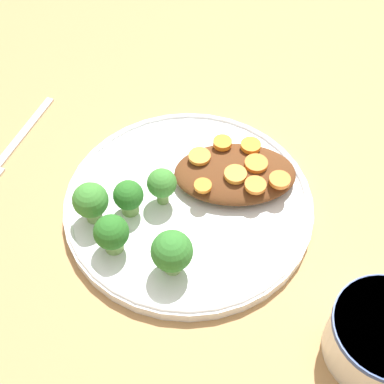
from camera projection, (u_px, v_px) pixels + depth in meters
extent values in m
plane|color=tan|center=(192.00, 208.00, 0.61)|extent=(4.00, 4.00, 0.00)
cylinder|color=white|center=(192.00, 204.00, 0.61)|extent=(0.28, 0.28, 0.01)
torus|color=white|center=(192.00, 200.00, 0.60)|extent=(0.28, 0.28, 0.01)
ellipsoid|color=#5B3319|center=(239.00, 174.00, 0.61)|extent=(0.14, 0.09, 0.02)
cylinder|color=#759E51|center=(134.00, 205.00, 0.58)|extent=(0.02, 0.02, 0.02)
sphere|color=#286B23|center=(132.00, 195.00, 0.57)|extent=(0.03, 0.03, 0.03)
cylinder|color=#759E51|center=(166.00, 193.00, 0.59)|extent=(0.01, 0.01, 0.02)
sphere|color=#3D8433|center=(166.00, 181.00, 0.58)|extent=(0.03, 0.03, 0.03)
cylinder|color=#7FA85B|center=(177.00, 263.00, 0.54)|extent=(0.02, 0.02, 0.02)
sphere|color=#337A2D|center=(176.00, 251.00, 0.52)|extent=(0.04, 0.04, 0.04)
cylinder|color=#759E51|center=(117.00, 243.00, 0.55)|extent=(0.02, 0.02, 0.02)
sphere|color=#286B23|center=(115.00, 232.00, 0.54)|extent=(0.04, 0.04, 0.04)
cylinder|color=#7FA85B|center=(97.00, 212.00, 0.58)|extent=(0.02, 0.02, 0.02)
sphere|color=#3D8433|center=(94.00, 200.00, 0.56)|extent=(0.04, 0.04, 0.04)
cylinder|color=orange|center=(226.00, 143.00, 0.62)|extent=(0.02, 0.02, 0.01)
cylinder|color=orange|center=(206.00, 186.00, 0.58)|extent=(0.02, 0.02, 0.00)
cylinder|color=orange|center=(203.00, 156.00, 0.61)|extent=(0.03, 0.03, 0.00)
cylinder|color=orange|center=(260.00, 163.00, 0.60)|extent=(0.03, 0.03, 0.00)
cylinder|color=orange|center=(239.00, 174.00, 0.59)|extent=(0.03, 0.03, 0.01)
cylinder|color=orange|center=(283.00, 180.00, 0.58)|extent=(0.02, 0.02, 0.01)
cylinder|color=orange|center=(259.00, 188.00, 0.58)|extent=(0.02, 0.02, 0.00)
cylinder|color=orange|center=(254.00, 145.00, 0.62)|extent=(0.02, 0.02, 0.01)
cube|color=silver|center=(28.00, 130.00, 0.68)|extent=(0.06, 0.12, 0.01)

